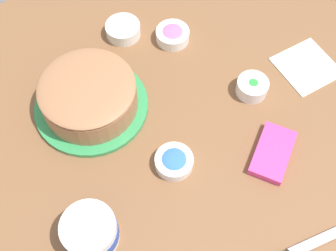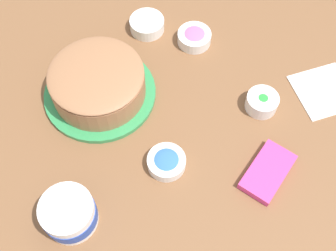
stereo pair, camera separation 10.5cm
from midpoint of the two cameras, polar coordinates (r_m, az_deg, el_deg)
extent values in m
plane|color=brown|center=(1.06, 3.00, -3.10)|extent=(1.54, 1.54, 0.00)
cylinder|color=#339351|center=(1.14, -12.80, 2.39)|extent=(0.30, 0.30, 0.01)
cylinder|color=#DBB77A|center=(1.11, -13.18, 3.42)|extent=(0.22, 0.22, 0.06)
cylinder|color=#9E6B47|center=(1.10, -13.23, 3.56)|extent=(0.24, 0.24, 0.07)
ellipsoid|color=#9E6B47|center=(1.07, -13.69, 4.80)|extent=(0.24, 0.24, 0.03)
cylinder|color=white|center=(0.96, -13.50, -14.00)|extent=(0.12, 0.12, 0.08)
cylinder|color=#2347B2|center=(0.97, -13.45, -14.07)|extent=(0.12, 0.12, 0.04)
cylinder|color=#9E6B47|center=(0.93, -13.96, -13.41)|extent=(0.10, 0.10, 0.01)
cube|color=silver|center=(1.01, 16.52, -14.91)|extent=(0.14, 0.06, 0.00)
cylinder|color=white|center=(1.24, -1.84, 11.79)|extent=(0.10, 0.10, 0.03)
cylinder|color=pink|center=(1.23, -1.85, 11.97)|extent=(0.08, 0.08, 0.01)
ellipsoid|color=pink|center=(1.23, -1.86, 12.18)|extent=(0.07, 0.07, 0.02)
cylinder|color=white|center=(1.02, -2.11, -5.14)|extent=(0.09, 0.09, 0.03)
cylinder|color=blue|center=(1.02, -2.12, -5.04)|extent=(0.08, 0.08, 0.01)
ellipsoid|color=blue|center=(1.01, -2.13, -4.88)|extent=(0.07, 0.07, 0.02)
cylinder|color=white|center=(1.14, 8.63, 4.89)|extent=(0.08, 0.08, 0.04)
cylinder|color=green|center=(1.13, 8.67, 5.05)|extent=(0.07, 0.07, 0.01)
ellipsoid|color=green|center=(1.13, 8.72, 5.25)|extent=(0.06, 0.06, 0.02)
cylinder|color=white|center=(1.26, -8.46, 12.39)|extent=(0.10, 0.10, 0.04)
cylinder|color=yellow|center=(1.26, -8.46, 12.36)|extent=(0.08, 0.08, 0.01)
ellipsoid|color=yellow|center=(1.26, -8.50, 12.57)|extent=(0.07, 0.07, 0.02)
cube|color=#E53D8E|center=(1.06, 11.13, -3.85)|extent=(0.17, 0.14, 0.02)
cube|color=white|center=(1.23, 15.81, 7.46)|extent=(0.17, 0.17, 0.01)
camera|label=1|loc=(0.05, -92.87, -5.08)|focal=45.52mm
camera|label=2|loc=(0.05, 87.13, 5.08)|focal=45.52mm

